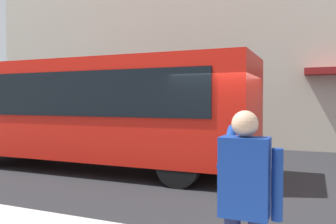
# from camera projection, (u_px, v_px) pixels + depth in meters

# --- Properties ---
(ground_plane) EXTENTS (60.00, 60.00, 0.00)m
(ground_plane) POSITION_uv_depth(u_px,v_px,m) (235.00, 185.00, 7.91)
(ground_plane) COLOR #232326
(building_facade_far) EXTENTS (28.00, 1.55, 12.00)m
(building_facade_far) POSITION_uv_depth(u_px,v_px,m) (272.00, 0.00, 13.97)
(building_facade_far) COLOR beige
(building_facade_far) RESTS_ON ground_plane
(red_bus) EXTENTS (9.05, 2.54, 3.08)m
(red_bus) POSITION_uv_depth(u_px,v_px,m) (93.00, 109.00, 9.82)
(red_bus) COLOR red
(red_bus) RESTS_ON ground_plane
(pedestrian_photographer) EXTENTS (0.53, 0.52, 1.70)m
(pedestrian_photographer) POSITION_uv_depth(u_px,v_px,m) (245.00, 196.00, 2.88)
(pedestrian_photographer) COLOR #1E2347
(pedestrian_photographer) RESTS_ON sidewalk_curb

